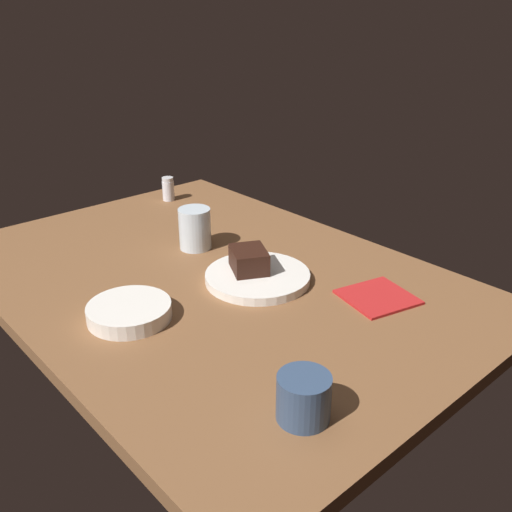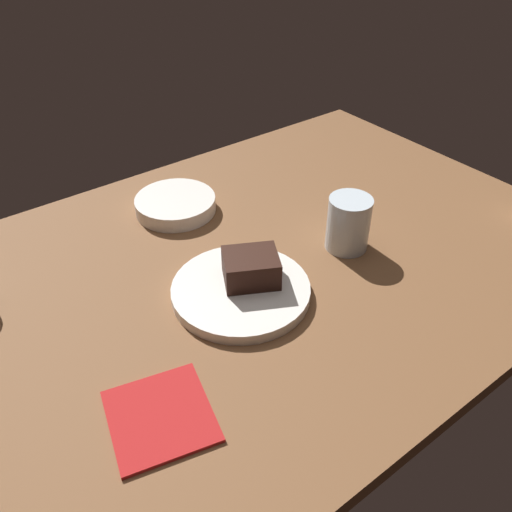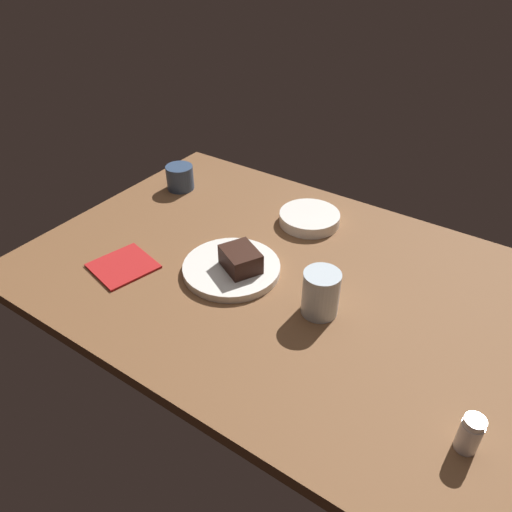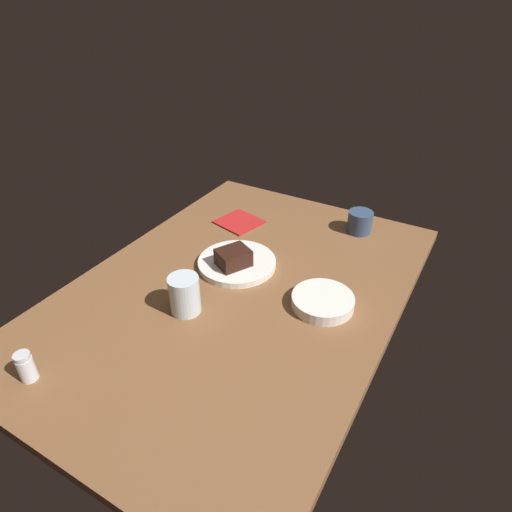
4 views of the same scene
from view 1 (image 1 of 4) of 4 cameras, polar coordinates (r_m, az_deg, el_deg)
The scene contains 8 objects.
dining_table at distance 128.23cm, azimuth -4.55°, elevation -2.48°, with size 120.00×84.00×3.00cm, color brown.
dessert_plate at distance 123.97cm, azimuth 0.16°, elevation -2.13°, with size 23.09×23.09×1.91cm, color white.
chocolate_cake_slice at distance 123.86cm, azimuth -0.73°, elevation -0.39°, with size 8.98×7.37×4.95cm, color black.
salt_shaker at distance 175.47cm, azimuth -8.87°, elevation 6.71°, with size 3.62×3.62×7.18cm.
water_glass at distance 139.61cm, azimuth -6.20°, elevation 2.78°, with size 7.91×7.91×10.21cm, color silver.
side_bowl at distance 112.34cm, azimuth -12.69°, elevation -5.51°, with size 16.33×16.33×3.07cm, color white.
coffee_cup at distance 85.32cm, azimuth 4.84°, elevation -14.07°, with size 8.13×8.13×7.27cm, color #334766.
folded_napkin at distance 119.92cm, azimuth 12.21°, elevation -4.08°, with size 13.13×13.62×0.60cm, color #B21E1E.
Camera 1 is at (91.53, -68.14, 60.00)cm, focal length 39.57 mm.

